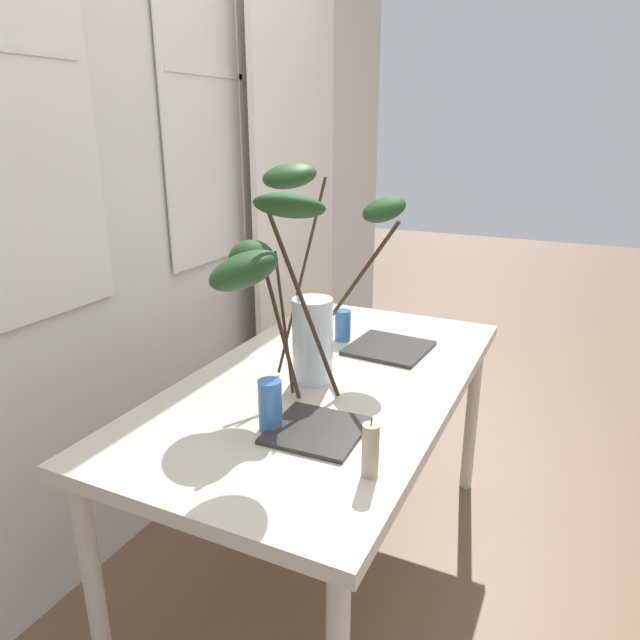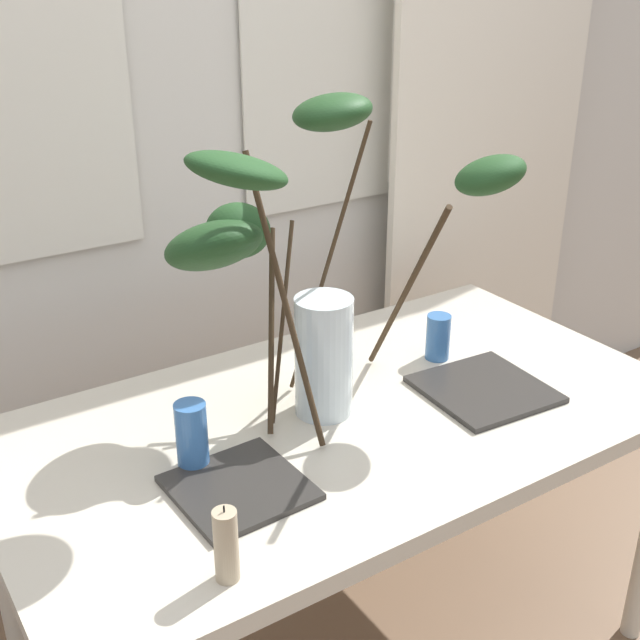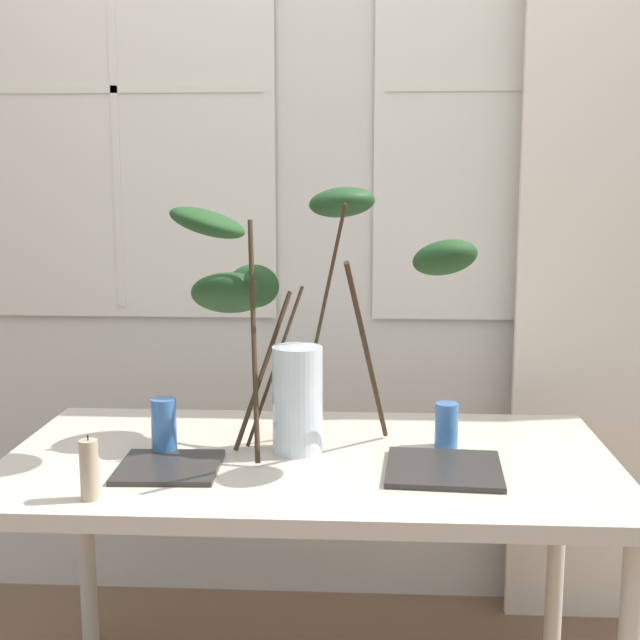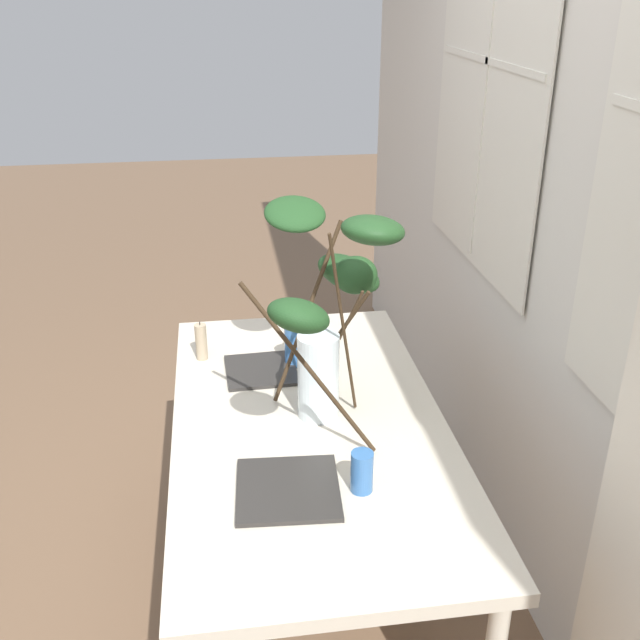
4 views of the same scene
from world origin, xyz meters
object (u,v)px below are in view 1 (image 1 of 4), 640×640
(dining_table, at_px, (326,397))
(drinking_glass_blue_left, at_px, (270,405))
(vase_with_branches, at_px, (294,269))
(plate_square_right, at_px, (389,348))
(drinking_glass_blue_right, at_px, (343,325))
(plate_square_left, at_px, (316,430))
(pillar_candle, at_px, (370,450))

(dining_table, relative_size, drinking_glass_blue_left, 10.67)
(drinking_glass_blue_left, bearing_deg, dining_table, 0.89)
(vase_with_branches, relative_size, plate_square_right, 2.91)
(drinking_glass_blue_right, relative_size, plate_square_right, 0.43)
(drinking_glass_blue_left, xyz_separation_m, drinking_glass_blue_right, (0.73, 0.10, -0.01))
(drinking_glass_blue_left, height_order, plate_square_left, drinking_glass_blue_left)
(plate_square_left, xyz_separation_m, plate_square_right, (0.67, 0.02, 0.00))
(dining_table, distance_m, drinking_glass_blue_left, 0.40)
(dining_table, xyz_separation_m, plate_square_left, (-0.33, -0.13, 0.07))
(drinking_glass_blue_left, bearing_deg, plate_square_left, -71.96)
(drinking_glass_blue_left, relative_size, pillar_candle, 0.99)
(vase_with_branches, xyz_separation_m, plate_square_left, (-0.27, -0.20, -0.37))
(vase_with_branches, distance_m, plate_square_right, 0.57)
(dining_table, height_order, plate_square_right, plate_square_right)
(drinking_glass_blue_left, distance_m, plate_square_left, 0.14)
(drinking_glass_blue_right, bearing_deg, drinking_glass_blue_left, -172.17)
(drinking_glass_blue_left, height_order, drinking_glass_blue_right, drinking_glass_blue_left)
(dining_table, bearing_deg, drinking_glass_blue_left, -179.11)
(dining_table, distance_m, plate_square_right, 0.36)
(pillar_candle, bearing_deg, drinking_glass_blue_left, 74.52)
(plate_square_left, relative_size, pillar_candle, 1.65)
(drinking_glass_blue_right, bearing_deg, plate_square_right, -96.42)
(drinking_glass_blue_right, height_order, plate_square_left, drinking_glass_blue_right)
(drinking_glass_blue_right, bearing_deg, pillar_candle, -152.63)
(dining_table, height_order, drinking_glass_blue_left, drinking_glass_blue_left)
(pillar_candle, bearing_deg, dining_table, 35.45)
(drinking_glass_blue_left, distance_m, plate_square_right, 0.72)
(vase_with_branches, height_order, drinking_glass_blue_left, vase_with_branches)
(plate_square_right, relative_size, pillar_candle, 1.87)
(plate_square_left, bearing_deg, vase_with_branches, 37.38)
(plate_square_left, height_order, plate_square_right, same)
(dining_table, bearing_deg, pillar_candle, -144.55)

